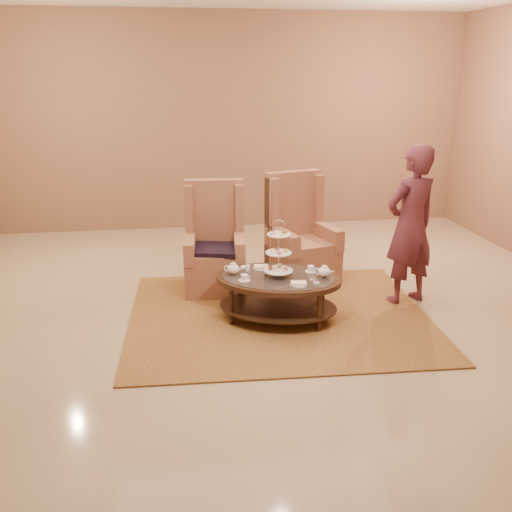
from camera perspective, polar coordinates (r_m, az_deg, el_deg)
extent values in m
plane|color=tan|center=(6.23, 0.99, -6.42)|extent=(8.00, 8.00, 0.00)
cube|color=silver|center=(6.23, 0.99, -6.42)|extent=(8.00, 8.00, 0.02)
cube|color=#8C654C|center=(9.67, -2.89, 13.14)|extent=(8.00, 0.04, 3.50)
cube|color=olive|center=(6.33, 2.27, -5.94)|extent=(3.34, 2.83, 0.02)
cylinder|color=black|center=(6.02, -2.48, -5.06)|extent=(0.07, 0.07, 0.44)
cylinder|color=black|center=(5.91, 6.34, -5.64)|extent=(0.07, 0.07, 0.44)
cylinder|color=black|center=(6.46, -1.57, -3.40)|extent=(0.07, 0.07, 0.44)
cylinder|color=black|center=(6.35, 6.63, -3.90)|extent=(0.07, 0.07, 0.44)
cylinder|color=silver|center=(5.97, 2.26, 0.44)|extent=(0.01, 0.01, 0.55)
torus|color=silver|center=(5.90, 2.30, 2.98)|extent=(0.14, 0.05, 0.14)
cylinder|color=white|center=(6.04, 2.24, -1.44)|extent=(0.39, 0.39, 0.01)
cylinder|color=white|center=(5.98, 2.26, 0.34)|extent=(0.35, 0.35, 0.01)
cylinder|color=white|center=(5.92, 2.29, 2.16)|extent=(0.30, 0.30, 0.01)
cylinder|color=#BC6066|center=(6.02, 3.04, -1.28)|extent=(0.06, 0.06, 0.04)
cylinder|color=tan|center=(6.11, 2.35, -0.98)|extent=(0.06, 0.06, 0.04)
cylinder|color=brown|center=(6.04, 1.45, -1.19)|extent=(0.06, 0.06, 0.04)
cylinder|color=white|center=(5.95, 2.13, -1.50)|extent=(0.06, 0.06, 0.04)
ellipsoid|color=tan|center=(5.98, 2.98, 0.57)|extent=(0.06, 0.06, 0.03)
ellipsoid|color=brown|center=(6.04, 2.15, 0.76)|extent=(0.06, 0.06, 0.03)
ellipsoid|color=white|center=(5.96, 1.55, 0.51)|extent=(0.06, 0.06, 0.03)
ellipsoid|color=#BC6066|center=(5.90, 2.39, 0.32)|extent=(0.06, 0.06, 0.03)
cube|color=brown|center=(5.94, 2.86, 2.38)|extent=(0.06, 0.05, 0.02)
cube|color=white|center=(5.97, 2.00, 2.46)|extent=(0.06, 0.05, 0.02)
cube|color=#BC6066|center=(5.89, 1.71, 2.23)|extent=(0.06, 0.05, 0.02)
cube|color=tan|center=(5.86, 2.58, 2.14)|extent=(0.06, 0.05, 0.02)
ellipsoid|color=white|center=(6.10, -2.29, -1.30)|extent=(0.17, 0.17, 0.11)
cylinder|color=white|center=(6.08, -2.29, -0.81)|extent=(0.08, 0.08, 0.01)
sphere|color=white|center=(6.08, -2.30, -0.69)|extent=(0.03, 0.03, 0.02)
cone|color=white|center=(6.08, -1.53, -1.30)|extent=(0.08, 0.05, 0.06)
torus|color=white|center=(6.11, -2.89, -1.27)|extent=(0.07, 0.04, 0.07)
ellipsoid|color=white|center=(6.05, 6.84, -1.57)|extent=(0.17, 0.17, 0.11)
cylinder|color=white|center=(6.04, 6.86, -1.08)|extent=(0.08, 0.08, 0.01)
sphere|color=white|center=(6.03, 6.87, -0.96)|extent=(0.03, 0.03, 0.02)
cone|color=white|center=(6.05, 7.62, -1.57)|extent=(0.08, 0.05, 0.06)
torus|color=white|center=(6.06, 6.22, -1.54)|extent=(0.07, 0.04, 0.07)
cylinder|color=white|center=(5.93, -1.18, -2.45)|extent=(0.15, 0.15, 0.01)
cylinder|color=white|center=(5.92, -1.18, -2.14)|extent=(0.09, 0.09, 0.06)
torus|color=white|center=(5.91, -0.79, -2.17)|extent=(0.04, 0.02, 0.04)
cylinder|color=white|center=(6.22, 5.49, -1.54)|extent=(0.15, 0.15, 0.01)
cylinder|color=white|center=(6.20, 5.50, -1.25)|extent=(0.09, 0.09, 0.06)
torus|color=white|center=(6.20, 5.88, -1.27)|extent=(0.04, 0.02, 0.04)
cylinder|color=white|center=(6.30, 0.52, -1.20)|extent=(0.22, 0.22, 0.01)
cube|color=beige|center=(6.29, 0.52, -1.07)|extent=(0.16, 0.13, 0.02)
cylinder|color=white|center=(5.83, 4.30, -2.86)|extent=(0.22, 0.22, 0.01)
cube|color=beige|center=(5.83, 4.30, -2.72)|extent=(0.16, 0.13, 0.02)
cylinder|color=white|center=(6.21, -0.84, -1.21)|extent=(0.06, 0.06, 0.07)
cylinder|color=white|center=(5.88, 6.07, -2.69)|extent=(0.08, 0.08, 0.02)
cylinder|color=#BC6066|center=(5.88, 6.07, -2.59)|extent=(0.06, 0.06, 0.01)
cylinder|color=white|center=(5.97, 5.71, -2.33)|extent=(0.08, 0.08, 0.02)
cylinder|color=brown|center=(5.97, 5.72, -2.23)|extent=(0.06, 0.06, 0.01)
cylinder|color=white|center=(6.31, -1.28, -1.12)|extent=(0.08, 0.08, 0.02)
cylinder|color=white|center=(6.30, -1.28, -1.03)|extent=(0.06, 0.06, 0.01)
cube|color=#9B6449|center=(6.99, -4.07, -1.79)|extent=(0.77, 0.77, 0.43)
cube|color=#9B6449|center=(6.85, -4.13, 0.15)|extent=(0.66, 0.66, 0.10)
cube|color=#9B6449|center=(7.13, -4.14, 2.41)|extent=(0.72, 0.20, 1.33)
cube|color=#9B6449|center=(7.02, -6.70, 4.67)|extent=(0.12, 0.23, 0.61)
cube|color=#9B6449|center=(7.02, -1.69, 4.77)|extent=(0.12, 0.23, 0.61)
cube|color=#9B6449|center=(6.84, -6.62, 0.75)|extent=(0.18, 0.65, 0.27)
cube|color=#9B6449|center=(6.83, -1.66, 0.85)|extent=(0.18, 0.65, 0.27)
cube|color=black|center=(6.80, -4.14, 0.64)|extent=(0.66, 0.62, 0.06)
cube|color=#9B6449|center=(7.31, 4.68, -0.84)|extent=(0.91, 0.91, 0.44)
cube|color=#9B6449|center=(7.18, 4.94, 1.11)|extent=(0.77, 0.77, 0.11)
cube|color=#9B6449|center=(7.43, 3.65, 3.25)|extent=(0.75, 0.34, 1.37)
cube|color=#9B6449|center=(7.18, 1.61, 5.35)|extent=(0.16, 0.25, 0.63)
cube|color=#9B6449|center=(7.47, 6.02, 5.76)|extent=(0.16, 0.25, 0.63)
cube|color=#9B6449|center=(7.02, 2.76, 1.47)|extent=(0.30, 0.67, 0.27)
cube|color=#9B6449|center=(7.30, 7.06, 2.02)|extent=(0.30, 0.67, 0.27)
imported|color=#572532|center=(6.66, 15.19, 2.94)|extent=(0.78, 0.64, 1.83)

